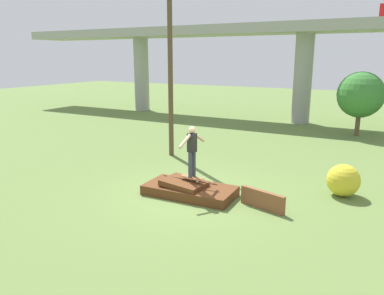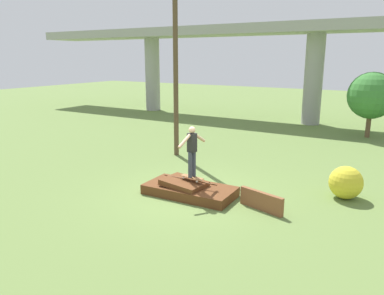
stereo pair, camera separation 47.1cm
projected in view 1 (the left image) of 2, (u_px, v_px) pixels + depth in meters
ground_plane at (190, 195)px, 11.29m from camera, size 80.00×80.00×0.00m
scrap_pile at (189, 189)px, 11.25m from camera, size 2.75×1.40×0.50m
scrap_plank_loose at (262, 200)px, 10.22m from camera, size 1.35×0.49×0.51m
skateboard at (192, 177)px, 11.12m from camera, size 0.78×0.33×0.09m
skater at (192, 148)px, 10.91m from camera, size 0.27×1.17×1.52m
highway_overpass at (306, 37)px, 22.28m from camera, size 44.00×3.24×6.04m
utility_pole at (170, 66)px, 15.01m from camera, size 1.30×0.20×7.17m
tree_behind_left at (361, 95)px, 19.24m from camera, size 2.36×2.36×3.33m
bush_yellow_flowering at (343, 180)px, 11.13m from camera, size 0.97×0.97×0.97m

